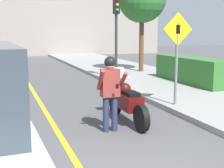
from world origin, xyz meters
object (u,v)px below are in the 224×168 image
object	(u,v)px
crossing_sign	(177,50)
traffic_light	(116,22)
person_biker	(110,86)
motorcycle	(127,102)

from	to	relation	value
crossing_sign	traffic_light	size ratio (longest dim) A/B	0.72
person_biker	crossing_sign	world-z (taller)	crossing_sign
motorcycle	crossing_sign	xyz separation A→B (m)	(1.77, 0.65, 1.20)
motorcycle	crossing_sign	size ratio (longest dim) A/B	0.88
motorcycle	traffic_light	xyz separation A→B (m)	(2.03, 6.10, 2.15)
motorcycle	traffic_light	bearing A→B (deg)	71.58
crossing_sign	motorcycle	bearing A→B (deg)	-159.88
traffic_light	crossing_sign	bearing A→B (deg)	-92.74
person_biker	traffic_light	distance (m)	7.38
crossing_sign	traffic_light	bearing A→B (deg)	87.26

